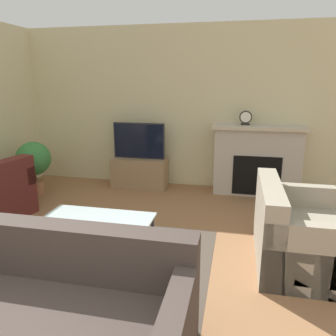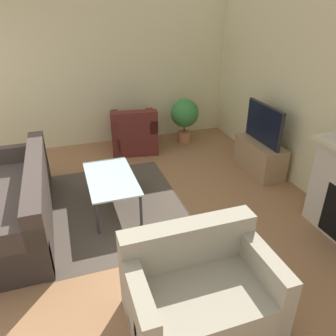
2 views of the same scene
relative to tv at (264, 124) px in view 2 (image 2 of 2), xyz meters
name	(u,v)px [view 2 (image 2 of 2)]	position (x,y,z in m)	size (l,w,h in m)	color
wall_back	(305,95)	(0.41, 0.32, 0.53)	(7.98, 0.06, 2.70)	beige
wall_left	(99,72)	(-2.12, -2.18, 0.53)	(0.06, 7.94, 2.70)	beige
area_rug	(115,206)	(0.28, -2.43, -0.81)	(2.32, 1.81, 0.00)	#4C4238
tv_stand	(259,157)	(0.00, 0.00, -0.56)	(0.94, 0.41, 0.51)	#997A56
tv	(264,124)	(0.00, 0.00, 0.00)	(0.88, 0.06, 0.61)	#232328
couch_sectional	(14,206)	(0.32, -3.66, -0.53)	(2.20, 0.94, 0.82)	#3D332D
couch_loveseat	(199,292)	(2.27, -2.05, -0.52)	(0.85, 1.23, 0.82)	#9E937F
armchair_by_window	(134,134)	(-1.51, -1.72, -0.52)	(0.93, 0.93, 0.82)	#5B231E
coffee_table	(111,180)	(0.28, -2.46, -0.40)	(1.12, 0.61, 0.46)	#333338
potted_plant	(185,115)	(-1.57, -0.70, -0.27)	(0.54, 0.54, 0.86)	#AD704C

